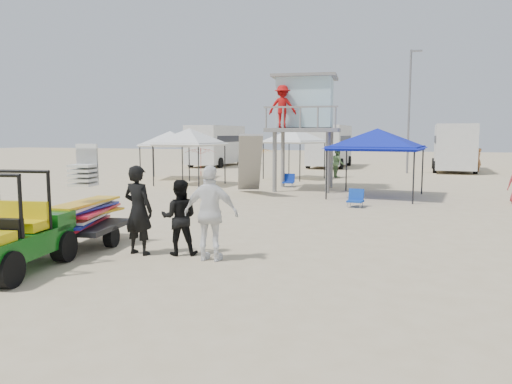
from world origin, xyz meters
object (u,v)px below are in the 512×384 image
(utility_cart, at_px, (8,227))
(canopy_blue, at_px, (377,132))
(lifeguard_tower, at_px, (303,107))
(man_left, at_px, (138,210))
(surf_trailer, at_px, (88,210))

(utility_cart, xyz_separation_m, canopy_blue, (5.45, 13.87, 1.80))
(lifeguard_tower, bearing_deg, utility_cart, -96.98)
(utility_cart, height_order, man_left, man_left)
(utility_cart, distance_m, surf_trailer, 2.33)
(lifeguard_tower, distance_m, canopy_blue, 4.12)
(surf_trailer, distance_m, lifeguard_tower, 13.76)
(man_left, height_order, lifeguard_tower, lifeguard_tower)
(utility_cart, distance_m, canopy_blue, 15.01)
(utility_cart, bearing_deg, canopy_blue, 68.53)
(utility_cart, bearing_deg, surf_trailer, 89.87)
(surf_trailer, distance_m, canopy_blue, 12.89)
(man_left, distance_m, canopy_blue, 12.59)
(surf_trailer, relative_size, man_left, 1.27)
(surf_trailer, bearing_deg, lifeguard_tower, 81.84)
(man_left, bearing_deg, utility_cart, 61.51)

